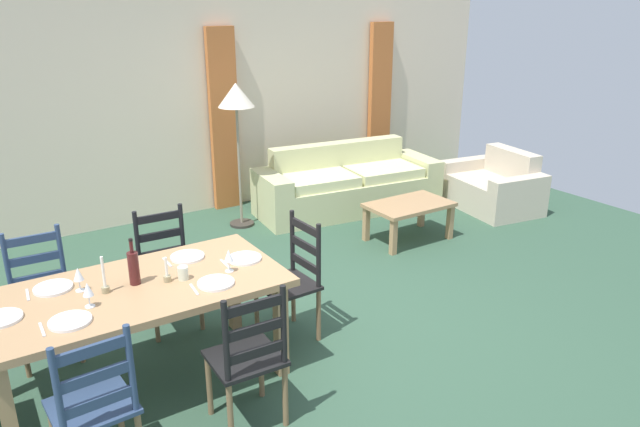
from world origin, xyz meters
name	(u,v)px	position (x,y,z in m)	size (l,w,h in m)	color
ground_plane	(318,331)	(0.00, 0.00, -0.01)	(9.60, 9.60, 0.02)	#304E3A
wall_far	(163,104)	(0.00, 3.30, 1.35)	(9.60, 0.16, 2.70)	beige
curtain_panel_left	(224,121)	(0.69, 3.16, 1.10)	(0.35, 0.08, 2.20)	#C06832
curtain_panel_right	(380,103)	(3.09, 3.16, 1.10)	(0.35, 0.08, 2.20)	#C06832
dining_table	(137,299)	(-1.38, 0.03, 0.66)	(1.90, 0.96, 0.75)	#AA8257
dining_chair_near_left	(94,407)	(-1.85, -0.69, 0.48)	(0.44, 0.42, 0.96)	navy
dining_chair_near_right	(249,358)	(-0.96, -0.72, 0.48)	(0.43, 0.42, 0.96)	black
dining_chair_far_left	(42,297)	(-1.85, 0.79, 0.48)	(0.43, 0.42, 0.96)	navy
dining_chair_far_right	(167,269)	(-0.94, 0.74, 0.48)	(0.44, 0.42, 0.96)	black
dining_chair_head_east	(293,280)	(-0.20, 0.04, 0.48)	(0.41, 0.43, 0.96)	black
dinner_plate_near_left	(70,321)	(-1.83, -0.22, 0.76)	(0.24, 0.24, 0.02)	white
fork_near_left	(42,330)	(-1.98, -0.22, 0.75)	(0.02, 0.17, 0.01)	silver
dinner_plate_near_right	(216,283)	(-0.93, -0.22, 0.76)	(0.24, 0.24, 0.02)	white
fork_near_right	(194,289)	(-1.08, -0.22, 0.75)	(0.02, 0.17, 0.01)	silver
dinner_plate_far_left	(53,288)	(-1.83, 0.28, 0.76)	(0.24, 0.24, 0.02)	white
fork_far_left	(28,295)	(-1.98, 0.28, 0.75)	(0.02, 0.17, 0.01)	silver
dinner_plate_far_right	(187,257)	(-0.93, 0.28, 0.76)	(0.24, 0.24, 0.02)	white
fork_far_right	(167,262)	(-1.08, 0.28, 0.75)	(0.02, 0.17, 0.01)	silver
dinner_plate_head_west	(0,319)	(-2.16, 0.03, 0.76)	(0.24, 0.24, 0.02)	white
dinner_plate_head_east	(245,258)	(-0.60, 0.03, 0.76)	(0.24, 0.24, 0.02)	white
fork_head_east	(225,264)	(-0.75, 0.03, 0.75)	(0.02, 0.17, 0.01)	silver
wine_bottle	(134,267)	(-1.37, 0.07, 0.87)	(0.07, 0.07, 0.32)	#471919
wine_glass_near_left	(88,290)	(-1.69, -0.09, 0.86)	(0.06, 0.06, 0.16)	white
wine_glass_near_right	(229,256)	(-0.78, -0.09, 0.86)	(0.06, 0.06, 0.16)	white
wine_glass_far_left	(78,275)	(-1.69, 0.16, 0.86)	(0.06, 0.06, 0.16)	white
coffee_cup_primary	(183,273)	(-1.08, -0.04, 0.80)	(0.07, 0.07, 0.09)	beige
candle_tall	(105,283)	(-1.56, 0.05, 0.82)	(0.05, 0.05, 0.25)	#998C66
candle_short	(167,275)	(-1.18, -0.01, 0.80)	(0.05, 0.05, 0.17)	#998C66
couch	(346,186)	(1.89, 2.28, 0.29)	(2.36, 1.07, 0.80)	beige
coffee_table	(409,209)	(1.86, 1.07, 0.36)	(0.90, 0.56, 0.42)	#AA8257
armchair_upholstered	(495,188)	(3.50, 1.31, 0.25)	(0.96, 1.27, 0.72)	beige
standing_lamp	(236,104)	(0.54, 2.47, 1.41)	(0.40, 0.40, 1.64)	#332D28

